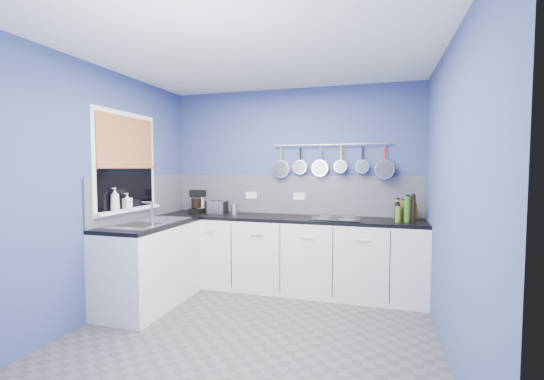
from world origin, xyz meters
The scene contains 43 objects.
floor centered at (0.00, 0.00, -0.01)m, with size 3.20×3.00×0.02m, color #47474C.
ceiling centered at (0.00, 0.00, 2.51)m, with size 3.20×3.00×0.02m, color white.
wall_back centered at (0.00, 1.51, 1.25)m, with size 3.20×0.02×2.50m, color navy.
wall_front centered at (0.00, -1.51, 1.25)m, with size 3.20×0.02×2.50m, color navy.
wall_left centered at (-1.61, 0.00, 1.25)m, with size 0.02×3.00×2.50m, color navy.
wall_right centered at (1.61, 0.00, 1.25)m, with size 0.02×3.00×2.50m, color navy.
backsplash_back centered at (0.00, 1.49, 1.15)m, with size 3.20×0.02×0.50m, color gray.
backsplash_left centered at (-1.59, 0.60, 1.15)m, with size 0.02×1.80×0.50m, color gray.
cabinet_run_back centered at (0.00, 1.20, 0.43)m, with size 3.20×0.60×0.86m, color silver.
worktop_back centered at (0.00, 1.20, 0.88)m, with size 3.20×0.60×0.04m, color black.
cabinet_run_left centered at (-1.30, 0.30, 0.43)m, with size 0.60×1.20×0.86m, color silver.
worktop_left centered at (-1.30, 0.30, 0.88)m, with size 0.60×1.20×0.04m, color black.
window_frame centered at (-1.58, 0.30, 1.55)m, with size 0.01×1.00×1.10m, color white.
window_glass centered at (-1.57, 0.30, 1.55)m, with size 0.01×0.90×1.00m, color black.
bamboo_blind centered at (-1.56, 0.30, 1.77)m, with size 0.01×0.90×0.55m, color #95603D.
window_sill centered at (-1.55, 0.30, 1.04)m, with size 0.10×0.98×0.03m, color white.
sink_unit centered at (-1.30, 0.30, 0.90)m, with size 0.50×0.95×0.01m, color silver.
mixer_tap centered at (-1.14, 0.12, 1.03)m, with size 0.12×0.08×0.26m, color silver, non-canonical shape.
socket_left centered at (-0.55, 1.48, 1.13)m, with size 0.15×0.01×0.09m, color white.
socket_right centered at (0.10, 1.48, 1.13)m, with size 0.15×0.01×0.09m, color white.
pot_rail centered at (0.50, 1.45, 1.78)m, with size 0.02×0.02×1.45m, color silver.
soap_bottle_a centered at (-1.53, 0.05, 1.17)m, with size 0.09×0.09×0.24m, color white.
soap_bottle_b centered at (-1.53, 0.24, 1.14)m, with size 0.08×0.08×0.17m, color white.
paper_towel centered at (-1.22, 1.29, 1.03)m, with size 0.12×0.12×0.26m, color white.
coffee_maker centered at (-1.23, 1.25, 1.05)m, with size 0.17×0.19×0.30m, color black, non-canonical shape.
toaster centered at (-0.95, 1.27, 0.98)m, with size 0.25×0.14×0.16m, color silver.
canister centered at (-0.71, 1.27, 0.97)m, with size 0.09×0.09×0.13m, color silver.
hob centered at (0.60, 1.18, 0.91)m, with size 0.57×0.50×0.01m, color black.
pan_0 centered at (-0.13, 1.44, 1.57)m, with size 0.22×0.06×0.41m, color silver, non-canonical shape.
pan_1 centered at (0.12, 1.44, 1.60)m, with size 0.18×0.06×0.37m, color silver, non-canonical shape.
pan_2 centered at (0.37, 1.44, 1.58)m, with size 0.20×0.06×0.39m, color silver, non-canonical shape.
pan_3 centered at (0.63, 1.44, 1.61)m, with size 0.16×0.10×0.35m, color silver, non-canonical shape.
pan_4 centered at (0.88, 1.44, 1.60)m, with size 0.16×0.09×0.35m, color silver, non-canonical shape.
pan_5 centered at (1.14, 1.44, 1.57)m, with size 0.23×0.13×0.42m, color silver, non-canonical shape.
condiment_0 centered at (1.44, 1.32, 0.98)m, with size 0.06×0.06×0.16m, color brown.
condiment_1 centered at (1.35, 1.30, 1.01)m, with size 0.06×0.06×0.22m, color brown.
condiment_2 centered at (1.29, 1.32, 1.01)m, with size 0.06×0.06×0.23m, color olive.
condiment_3 centered at (1.45, 1.24, 0.99)m, with size 0.07×0.07×0.18m, color #8C5914.
condiment_4 centered at (1.37, 1.24, 0.95)m, with size 0.05×0.05×0.10m, color #4C190C.
condiment_5 centered at (1.28, 1.22, 1.00)m, with size 0.06×0.06×0.20m, color black.
condiment_6 centered at (1.44, 1.13, 1.05)m, with size 0.05×0.05×0.29m, color black.
condiment_7 centered at (1.38, 1.12, 1.04)m, with size 0.07×0.07×0.28m, color #265919.
condiment_8 centered at (1.28, 1.11, 0.99)m, with size 0.06×0.06×0.17m, color #3F721E.
Camera 1 is at (1.06, -3.06, 1.49)m, focal length 23.98 mm.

